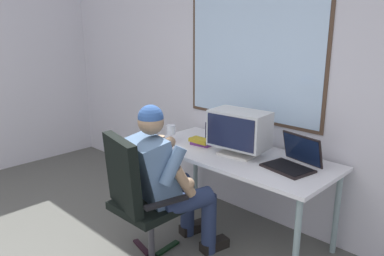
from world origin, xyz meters
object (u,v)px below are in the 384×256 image
Objects in this scene: desk at (236,161)px; wine_glass at (171,130)px; desk_speaker at (211,130)px; crt_monitor at (239,130)px; office_chair at (137,193)px; book_stack at (201,142)px; person_seated at (167,177)px; laptop at (294,159)px.

desk is 10.42× the size of wine_glass.
wine_glass is 0.38m from desk_speaker.
crt_monitor reaches higher than desk.
office_chair is 0.87m from book_stack.
desk_speaker is (-0.21, 1.04, 0.23)m from office_chair.
office_chair reaches higher than book_stack.
crt_monitor is 0.69m from wine_glass.
desk_speaker is (0.20, 0.33, -0.03)m from wine_glass.
person_seated is 0.98m from laptop.
desk is 0.65m from person_seated.
book_stack is at bearing 100.03° from office_chair.
office_chair is 5.06× the size of book_stack.
office_chair is at bearing -79.97° from book_stack.
desk_speaker is (-0.47, 0.17, -0.13)m from crt_monitor.
crt_monitor is (0.25, 0.87, 0.36)m from office_chair.
desk is at bearing -20.45° from desk_speaker.
wine_glass is at bearing -165.45° from desk.
laptop is (0.51, 0.06, 0.13)m from desk.
desk_speaker reaches higher than book_stack.
crt_monitor reaches higher than office_chair.
book_stack is at bearing -175.20° from crt_monitor.
person_seated reaches higher than desk_speaker.
laptop is 1.97× the size of book_stack.
crt_monitor is 1.24× the size of laptop.
book_stack is (-0.37, -0.04, 0.10)m from desk.
crt_monitor is 0.44m from book_stack.
person_seated is (0.05, 0.25, 0.07)m from office_chair.
person_seated is at bearing 78.88° from office_chair.
office_chair is 6.26× the size of desk_speaker.
laptop is at bearing 6.18° from desk.
wine_glass is (-0.41, 0.72, 0.25)m from office_chair.
book_stack is (0.26, 0.12, -0.08)m from wine_glass.
desk is at bearing 161.24° from crt_monitor.
desk is 0.28m from crt_monitor.
wine_glass is at bearing 134.61° from person_seated.
wine_glass is (-1.14, -0.22, 0.05)m from laptop.
person_seated is at bearing -134.78° from laptop.
desk_speaker is 0.22m from book_stack.
laptop reaches higher than desk.
desk is 0.49m from desk_speaker.
desk_speaker is 0.81× the size of book_stack.
laptop is (0.48, 0.07, -0.15)m from crt_monitor.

